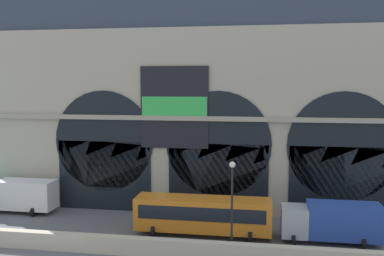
# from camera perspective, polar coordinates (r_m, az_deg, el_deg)

# --- Properties ---
(ground_plane) EXTENTS (200.00, 200.00, 0.00)m
(ground_plane) POSITION_cam_1_polar(r_m,az_deg,el_deg) (35.79, 2.68, -14.11)
(ground_plane) COLOR slate
(quay_parapet_wall) EXTENTS (90.00, 0.70, 1.30)m
(quay_parapet_wall) POSITION_cam_1_polar(r_m,az_deg,el_deg) (30.75, 1.54, -16.28)
(quay_parapet_wall) COLOR beige
(quay_parapet_wall) RESTS_ON ground
(station_building) EXTENTS (46.62, 5.89, 20.86)m
(station_building) POSITION_cam_1_polar(r_m,az_deg,el_deg) (41.33, 4.00, 3.06)
(station_building) COLOR #B2A891
(station_building) RESTS_ON ground
(box_truck_west) EXTENTS (7.50, 2.91, 3.12)m
(box_truck_west) POSITION_cam_1_polar(r_m,az_deg,el_deg) (44.14, -22.56, -8.35)
(box_truck_west) COLOR #19727A
(box_truck_west) RESTS_ON ground
(bus_center) EXTENTS (11.00, 3.25, 3.10)m
(bus_center) POSITION_cam_1_polar(r_m,az_deg,el_deg) (34.76, 1.47, -11.61)
(bus_center) COLOR orange
(bus_center) RESTS_ON ground
(box_truck_mideast) EXTENTS (7.50, 2.91, 3.12)m
(box_truck_mideast) POSITION_cam_1_polar(r_m,az_deg,el_deg) (35.08, 18.44, -11.90)
(box_truck_mideast) COLOR #ADB2B7
(box_truck_mideast) RESTS_ON ground
(street_lamp_quayside) EXTENTS (0.44, 0.44, 6.90)m
(street_lamp_quayside) POSITION_cam_1_polar(r_m,az_deg,el_deg) (30.11, 5.45, -9.22)
(street_lamp_quayside) COLOR black
(street_lamp_quayside) RESTS_ON ground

